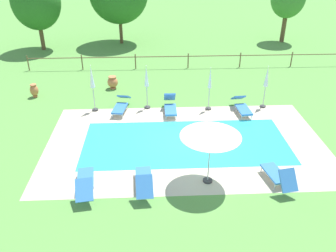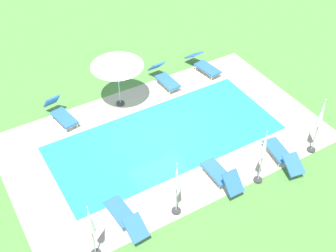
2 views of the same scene
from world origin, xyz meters
name	(u,v)px [view 2 (image 2 of 2)]	position (x,y,z in m)	size (l,w,h in m)	color
ground_plane	(165,138)	(0.00, 0.00, 0.00)	(160.00, 160.00, 0.00)	#599342
pool_deck_paving	(165,138)	(0.00, 0.00, 0.00)	(12.47, 7.35, 0.01)	beige
swimming_pool_water	(165,138)	(0.00, 0.00, 0.01)	(9.18, 4.06, 0.01)	#2DB7C6
pool_coping_rim	(165,138)	(0.00, 0.00, 0.01)	(9.66, 4.54, 0.01)	beige
sun_lounger_north_near_steps	(125,216)	(3.23, 2.92, 0.36)	(0.74, 2.07, 0.79)	#3370BC
sun_lounger_north_mid	(164,77)	(-1.83, -3.18, 0.39)	(0.70, 1.95, 0.93)	#3370BC
sun_lounger_north_far	(282,154)	(-3.12, 3.36, 0.36)	(0.94, 2.12, 0.75)	#3370BC
sun_lounger_north_end	(61,113)	(3.17, -3.14, 0.40)	(0.91, 1.92, 1.00)	#3370BC
sun_lounger_south_near_corner	(221,175)	(-0.53, 3.06, 0.39)	(0.60, 1.92, 0.94)	#3370BC
sun_lounger_south_mid	(204,65)	(-3.97, -3.15, 0.37)	(0.87, 2.08, 0.81)	#3370BC
patio_umbrella_open_foreground	(117,62)	(0.58, -2.87, 2.19)	(2.20, 2.20, 2.44)	#383838
patio_umbrella_closed_row_west	(177,183)	(1.53, 3.37, 1.47)	(0.32, 0.32, 2.37)	#383838
patio_umbrella_closed_row_centre	(321,117)	(-4.52, 3.52, 1.68)	(0.32, 0.32, 2.53)	#383838
patio_umbrella_closed_row_mid_east	(264,150)	(-1.74, 3.69, 1.57)	(0.32, 0.32, 2.41)	#383838
patio_umbrella_closed_row_east	(91,224)	(4.54, 3.51, 1.54)	(0.32, 0.32, 2.35)	#383838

